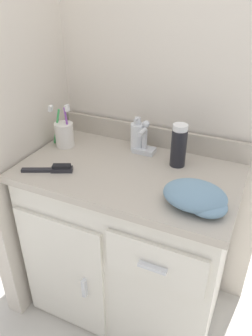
{
  "coord_description": "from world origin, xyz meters",
  "views": [
    {
      "loc": [
        0.44,
        -0.98,
        1.4
      ],
      "look_at": [
        0.0,
        -0.02,
        0.78
      ],
      "focal_mm": 35.0,
      "sensor_mm": 36.0,
      "label": 1
    }
  ],
  "objects_px": {
    "toothbrush_cup": "(64,134)",
    "hand_towel": "(198,198)",
    "shaving_cream_can": "(179,146)",
    "hairbrush": "(54,169)",
    "soap_dispenser": "(137,136)"
  },
  "relations": [
    {
      "from": "soap_dispenser",
      "to": "hairbrush",
      "type": "xyz_separation_m",
      "value": [
        -0.21,
        -0.3,
        -0.05
      ]
    },
    {
      "from": "soap_dispenser",
      "to": "hairbrush",
      "type": "distance_m",
      "value": 0.37
    },
    {
      "from": "shaving_cream_can",
      "to": "hand_towel",
      "type": "height_order",
      "value": "shaving_cream_can"
    },
    {
      "from": "hairbrush",
      "to": "hand_towel",
      "type": "relative_size",
      "value": 0.89
    },
    {
      "from": "shaving_cream_can",
      "to": "hairbrush",
      "type": "bearing_deg",
      "value": -149.12
    },
    {
      "from": "toothbrush_cup",
      "to": "shaving_cream_can",
      "type": "xyz_separation_m",
      "value": [
        0.49,
        0.04,
        0.03
      ]
    },
    {
      "from": "hand_towel",
      "to": "toothbrush_cup",
      "type": "bearing_deg",
      "value": 162.9
    },
    {
      "from": "toothbrush_cup",
      "to": "soap_dispenser",
      "type": "height_order",
      "value": "toothbrush_cup"
    },
    {
      "from": "toothbrush_cup",
      "to": "hairbrush",
      "type": "relative_size",
      "value": 1.02
    },
    {
      "from": "hairbrush",
      "to": "toothbrush_cup",
      "type": "bearing_deg",
      "value": 88.09
    },
    {
      "from": "shaving_cream_can",
      "to": "hairbrush",
      "type": "height_order",
      "value": "shaving_cream_can"
    },
    {
      "from": "toothbrush_cup",
      "to": "shaving_cream_can",
      "type": "bearing_deg",
      "value": 4.84
    },
    {
      "from": "soap_dispenser",
      "to": "shaving_cream_can",
      "type": "height_order",
      "value": "shaving_cream_can"
    },
    {
      "from": "toothbrush_cup",
      "to": "hand_towel",
      "type": "bearing_deg",
      "value": -17.1
    },
    {
      "from": "shaving_cream_can",
      "to": "hairbrush",
      "type": "distance_m",
      "value": 0.48
    }
  ]
}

